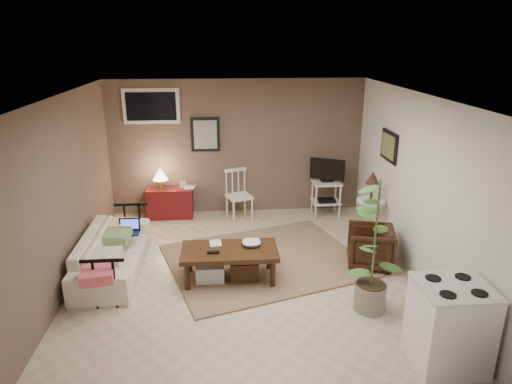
{
  "coord_description": "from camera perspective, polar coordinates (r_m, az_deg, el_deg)",
  "views": [
    {
      "loc": [
        -0.29,
        -5.44,
        3.06
      ],
      "look_at": [
        0.17,
        0.35,
        1.08
      ],
      "focal_mm": 32.0,
      "sensor_mm": 36.0,
      "label": 1
    }
  ],
  "objects": [
    {
      "name": "floor",
      "position": [
        6.25,
        -1.31,
        -10.54
      ],
      "size": [
        5.0,
        5.0,
        0.0
      ],
      "primitive_type": "plane",
      "color": "#C1B293",
      "rests_on": "ground"
    },
    {
      "name": "art_back",
      "position": [
        8.08,
        -6.34,
        7.16
      ],
      "size": [
        0.5,
        0.03,
        0.6
      ],
      "primitive_type": "cube",
      "color": "black"
    },
    {
      "name": "art_right",
      "position": [
        7.13,
        16.31,
        5.54
      ],
      "size": [
        0.03,
        0.6,
        0.45
      ],
      "primitive_type": "cube",
      "color": "black"
    },
    {
      "name": "window",
      "position": [
        8.08,
        -12.97,
        10.4
      ],
      "size": [
        0.96,
        0.03,
        0.6
      ],
      "primitive_type": "cube",
      "color": "silver"
    },
    {
      "name": "rug",
      "position": [
        6.65,
        1.1,
        -8.52
      ],
      "size": [
        3.16,
        2.82,
        0.03
      ],
      "primitive_type": "cube",
      "rotation": [
        0.0,
        0.0,
        0.31
      ],
      "color": "#977457",
      "rests_on": "floor"
    },
    {
      "name": "coffee_table",
      "position": [
        6.06,
        -3.38,
        -8.73
      ],
      "size": [
        1.26,
        0.65,
        0.47
      ],
      "color": "#3B2510",
      "rests_on": "floor"
    },
    {
      "name": "sofa",
      "position": [
        6.54,
        -17.57,
        -6.44
      ],
      "size": [
        0.56,
        1.91,
        0.75
      ],
      "primitive_type": "imported",
      "rotation": [
        0.0,
        0.0,
        1.57
      ],
      "color": "beige",
      "rests_on": "floor"
    },
    {
      "name": "sofa_pillows",
      "position": [
        6.3,
        -17.66,
        -6.58
      ],
      "size": [
        0.37,
        1.81,
        0.13
      ],
      "primitive_type": null,
      "color": "beige",
      "rests_on": "sofa"
    },
    {
      "name": "sofa_end_rails",
      "position": [
        6.53,
        -16.58,
        -6.85
      ],
      "size": [
        0.51,
        1.91,
        0.64
      ],
      "primitive_type": null,
      "color": "black",
      "rests_on": "floor"
    },
    {
      "name": "laptop",
      "position": [
        6.75,
        -15.56,
        -4.41
      ],
      "size": [
        0.29,
        0.21,
        0.2
      ],
      "color": "black",
      "rests_on": "sofa"
    },
    {
      "name": "red_console",
      "position": [
        8.25,
        -10.81,
        -0.99
      ],
      "size": [
        0.8,
        0.36,
        0.93
      ],
      "color": "maroon",
      "rests_on": "floor"
    },
    {
      "name": "spindle_chair",
      "position": [
        8.0,
        -2.15,
        -0.55
      ],
      "size": [
        0.51,
        0.51,
        0.89
      ],
      "color": "silver",
      "rests_on": "floor"
    },
    {
      "name": "tv_stand",
      "position": [
        8.22,
        8.82,
        0.79
      ],
      "size": [
        0.58,
        0.4,
        1.05
      ],
      "color": "silver",
      "rests_on": "floor"
    },
    {
      "name": "side_table",
      "position": [
        7.22,
        14.17,
        -0.82
      ],
      "size": [
        0.43,
        0.43,
        1.15
      ],
      "color": "silver",
      "rests_on": "floor"
    },
    {
      "name": "armchair",
      "position": [
        6.6,
        14.11,
        -6.42
      ],
      "size": [
        0.7,
        0.73,
        0.63
      ],
      "primitive_type": "imported",
      "rotation": [
        0.0,
        0.0,
        -1.81
      ],
      "color": "black",
      "rests_on": "floor"
    },
    {
      "name": "potted_plant",
      "position": [
        5.34,
        14.64,
        -6.08
      ],
      "size": [
        0.41,
        0.41,
        1.64
      ],
      "color": "gray",
      "rests_on": "floor"
    },
    {
      "name": "stove",
      "position": [
        4.93,
        23.02,
        -15.07
      ],
      "size": [
        0.67,
        0.62,
        0.87
      ],
      "color": "white",
      "rests_on": "floor"
    },
    {
      "name": "bowl",
      "position": [
        6.02,
        -0.59,
        -5.67
      ],
      "size": [
        0.24,
        0.06,
        0.24
      ],
      "primitive_type": "imported",
      "rotation": [
        0.0,
        0.0,
        0.0
      ],
      "color": "#3B2510",
      "rests_on": "coffee_table"
    },
    {
      "name": "book_table",
      "position": [
        6.09,
        -5.85,
        -5.6
      ],
      "size": [
        0.16,
        0.03,
        0.21
      ],
      "primitive_type": "imported",
      "rotation": [
        0.0,
        0.0,
        0.07
      ],
      "color": "#3B2510",
      "rests_on": "coffee_table"
    },
    {
      "name": "book_console",
      "position": [
        8.13,
        -8.9,
        1.28
      ],
      "size": [
        0.17,
        0.05,
        0.23
      ],
      "primitive_type": "imported",
      "rotation": [
        0.0,
        0.0,
        -0.14
      ],
      "color": "#3B2510",
      "rests_on": "red_console"
    }
  ]
}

